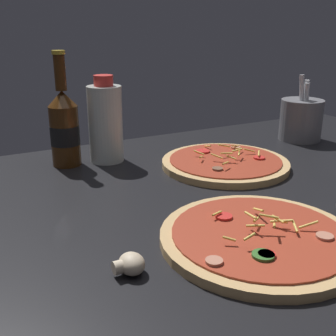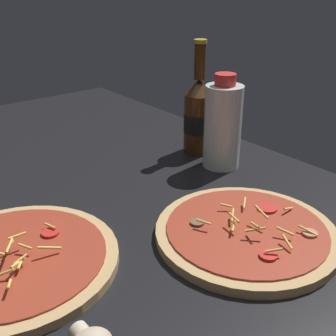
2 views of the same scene
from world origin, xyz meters
The scene contains 7 objects.
counter_slab centered at (0.00, 0.00, 1.25)cm, with size 160.00×90.00×2.50cm.
pizza_near centered at (0.87, -16.98, 3.33)cm, with size 28.92×28.92×4.54cm.
pizza_far centered at (16.43, 13.45, 3.37)cm, with size 27.98×27.98×4.78cm.
beer_bottle centered at (-14.10, 31.30, 11.23)cm, with size 6.40×6.40×24.87cm.
oil_bottle centered at (-5.15, 29.84, 11.47)cm, with size 7.69×7.69×19.50cm.
mushroom_left centered at (-18.77, -15.57, 3.87)cm, with size 4.10×3.91×2.74cm.
utensil_crock centered at (47.67, 22.78, 8.14)cm, with size 11.16×11.16×17.59cm.
Camera 1 is at (-36.27, -58.65, 32.73)cm, focal length 45.00 mm.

